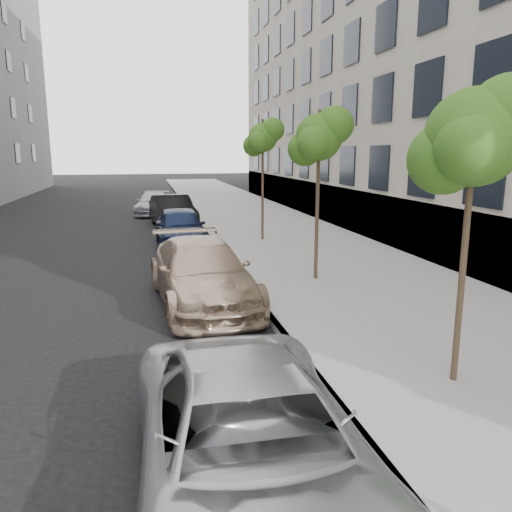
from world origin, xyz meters
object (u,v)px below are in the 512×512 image
object	(u,v)px
sedan_black	(173,211)
tree_far	(263,138)
minivan	(252,446)
suv	(202,273)
tree_mid	(320,137)
sedan_rear	(153,204)
tree_near	(476,137)
sedan_blue	(180,227)

from	to	relation	value
sedan_black	tree_far	bearing A→B (deg)	-63.63
minivan	suv	bearing A→B (deg)	88.18
tree_mid	tree_far	xyz separation A→B (m)	(-0.00, 6.50, 0.14)
sedan_black	sedan_rear	bearing A→B (deg)	91.22
tree_far	suv	size ratio (longest dim) A/B	0.91
tree_near	sedan_rear	size ratio (longest dim) A/B	1.04
sedan_black	sedan_blue	bearing A→B (deg)	-97.51
tree_far	suv	bearing A→B (deg)	-113.40
tree_mid	sedan_black	bearing A→B (deg)	106.19
tree_near	tree_far	distance (m)	13.00
tree_near	sedan_black	xyz separation A→B (m)	(-3.33, 17.96, -3.04)
tree_mid	tree_far	size ratio (longest dim) A/B	0.98
tree_mid	minivan	size ratio (longest dim) A/B	0.92
sedan_blue	tree_far	bearing A→B (deg)	3.65
sedan_black	tree_mid	bearing A→B (deg)	-81.29
minivan	sedan_black	size ratio (longest dim) A/B	1.07
tree_mid	sedan_black	xyz separation A→B (m)	(-3.33, 11.46, -3.21)
tree_far	suv	world-z (taller)	tree_far
tree_mid	minivan	xyz separation A→B (m)	(-3.65, -8.44, -3.28)
tree_near	suv	bearing A→B (deg)	122.42
sedan_blue	sedan_rear	bearing A→B (deg)	93.96
tree_mid	sedan_blue	bearing A→B (deg)	118.01
suv	tree_near	bearing A→B (deg)	-61.91
minivan	suv	xyz separation A→B (m)	(0.31, 7.21, 0.06)
suv	sedan_black	size ratio (longest dim) A/B	1.11
minivan	sedan_blue	world-z (taller)	sedan_blue
minivan	sedan_blue	distance (m)	14.70
tree_near	tree_mid	bearing A→B (deg)	90.00
suv	sedan_rear	size ratio (longest dim) A/B	1.20
suv	tree_far	bearing A→B (deg)	62.26
tree_near	minivan	distance (m)	5.18
tree_mid	sedan_blue	world-z (taller)	tree_mid
tree_mid	sedan_rear	xyz separation A→B (m)	(-4.16, 16.88, -3.35)
suv	sedan_blue	size ratio (longest dim) A/B	1.17
tree_mid	sedan_black	distance (m)	12.36
tree_near	minivan	xyz separation A→B (m)	(-3.65, -1.94, -3.11)
minivan	suv	world-z (taller)	suv
tree_mid	sedan_rear	size ratio (longest dim) A/B	1.06
minivan	tree_far	bearing A→B (deg)	76.88
suv	sedan_black	distance (m)	12.69
minivan	sedan_black	world-z (taller)	sedan_black
tree_near	sedan_black	size ratio (longest dim) A/B	0.96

